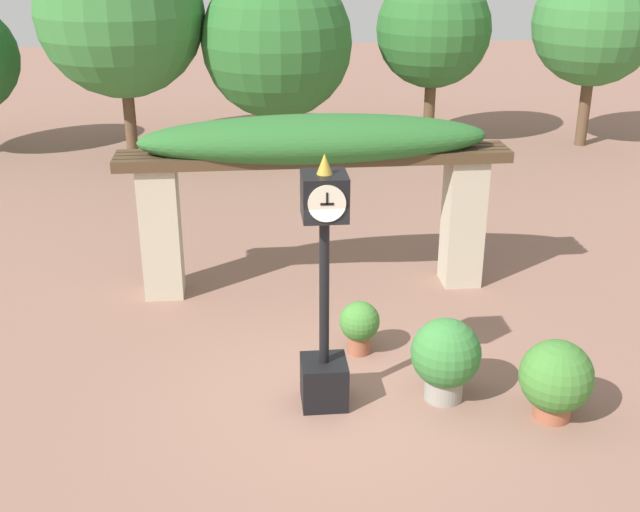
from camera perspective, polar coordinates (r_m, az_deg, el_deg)
ground_plane at (r=9.77m, az=1.23°, el=-9.74°), size 60.00×60.00×0.00m
pedestal_clock at (r=8.95m, az=0.30°, el=-3.22°), size 0.53×0.53×3.02m
pergola at (r=11.72m, az=-0.40°, el=6.84°), size 5.72×1.16×2.70m
potted_plant_near_left at (r=9.46m, az=16.43°, el=-8.34°), size 0.83×0.83×0.95m
potted_plant_near_right at (r=9.51m, az=8.92°, el=-7.07°), size 0.82×0.82×1.02m
potted_plant_far_left at (r=10.43m, az=2.82°, el=-4.86°), size 0.53×0.53×0.72m
tree_line at (r=19.45m, az=-3.77°, el=15.77°), size 17.78×3.88×5.25m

